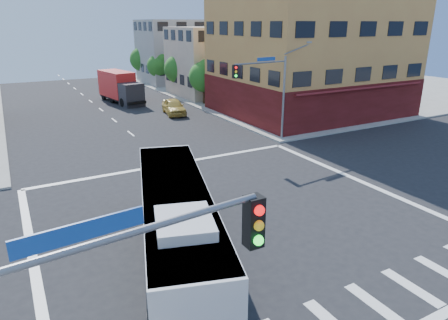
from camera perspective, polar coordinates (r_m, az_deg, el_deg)
ground at (r=20.68m, az=1.89°, el=-8.44°), size 120.00×120.00×0.00m
sidewalk_ne at (r=68.10m, az=12.54°, el=10.61°), size 50.00×50.00×0.15m
corner_building_ne at (r=45.26m, az=12.24°, el=14.00°), size 18.10×15.44×14.00m
building_east_near at (r=56.52m, az=-0.82°, el=13.93°), size 12.06×10.06×9.00m
building_east_far at (r=69.12m, az=-6.47°, el=15.16°), size 12.06×10.06×10.00m
signal_mast_ne at (r=32.52m, az=6.34°, el=10.87°), size 7.91×1.13×8.07m
street_tree_a at (r=48.96m, az=-2.78°, el=12.04°), size 3.60×3.60×5.53m
street_tree_b at (r=56.19m, az=-6.47°, el=13.01°), size 3.80×3.80×5.79m
street_tree_c at (r=63.65m, az=-9.30°, el=13.32°), size 3.40×3.40×5.29m
street_tree_d at (r=71.17m, az=-11.59°, el=14.11°), size 4.00×4.00×6.03m
transit_bus at (r=16.49m, az=-6.75°, el=-9.18°), size 6.01×12.49×3.63m
box_truck at (r=52.18m, az=-14.58°, el=9.95°), size 3.79×8.71×3.79m
parked_car at (r=44.35m, az=-7.19°, el=7.57°), size 2.71×5.15×1.67m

